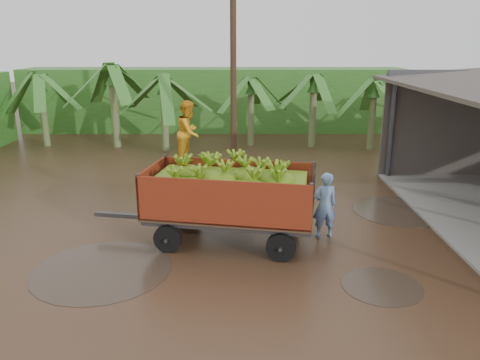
# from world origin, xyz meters

# --- Properties ---
(ground) EXTENTS (100.00, 100.00, 0.00)m
(ground) POSITION_xyz_m (0.00, 0.00, 0.00)
(ground) COLOR black
(ground) RESTS_ON ground
(hedge_north) EXTENTS (22.00, 3.00, 3.60)m
(hedge_north) POSITION_xyz_m (-2.00, 16.00, 1.80)
(hedge_north) COLOR #2D661E
(hedge_north) RESTS_ON ground
(banana_trailer) EXTENTS (6.07, 2.82, 3.66)m
(banana_trailer) POSITION_xyz_m (-0.75, -0.42, 1.32)
(banana_trailer) COLOR #AB3018
(banana_trailer) RESTS_ON ground
(man_blue) EXTENTS (0.73, 0.54, 1.82)m
(man_blue) POSITION_xyz_m (1.80, -0.13, 0.91)
(man_blue) COLOR #6582B9
(man_blue) RESTS_ON ground
(utility_pole) EXTENTS (1.20, 0.24, 8.32)m
(utility_pole) POSITION_xyz_m (-0.73, 6.59, 4.22)
(utility_pole) COLOR #47301E
(utility_pole) RESTS_ON ground
(banana_plants) EXTENTS (24.87, 20.48, 4.20)m
(banana_plants) POSITION_xyz_m (-4.99, 7.02, 1.84)
(banana_plants) COLOR #2D661E
(banana_plants) RESTS_ON ground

